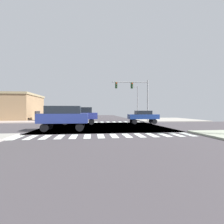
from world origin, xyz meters
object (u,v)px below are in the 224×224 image
object	(u,v)px
street_lamp	(136,99)
pickup_crossing_1	(80,115)
bank_building	(8,107)
sedan_farside_1	(143,116)
traffic_signal_mast	(134,91)
suv_nearside_1	(64,116)
sedan_queued_2	(78,113)

from	to	relation	value
street_lamp	pickup_crossing_1	size ratio (longest dim) A/B	1.38
bank_building	pickup_crossing_1	distance (m)	19.16
sedan_farside_1	pickup_crossing_1	size ratio (longest dim) A/B	0.84
street_lamp	pickup_crossing_1	world-z (taller)	street_lamp
traffic_signal_mast	suv_nearside_1	bearing A→B (deg)	-132.48
traffic_signal_mast	bank_building	xyz separation A→B (m)	(-23.64, 8.26, -2.58)
bank_building	sedan_farside_1	world-z (taller)	bank_building
suv_nearside_1	pickup_crossing_1	xyz separation A→B (m)	(1.07, 7.00, -0.10)
pickup_crossing_1	sedan_farside_1	bearing A→B (deg)	90.00
pickup_crossing_1	sedan_queued_2	distance (m)	21.44
traffic_signal_mast	sedan_queued_2	distance (m)	21.05
traffic_signal_mast	pickup_crossing_1	size ratio (longest dim) A/B	1.38
street_lamp	sedan_farside_1	xyz separation A→B (m)	(-1.97, -10.80, -3.16)
street_lamp	suv_nearside_1	size ratio (longest dim) A/B	1.53
traffic_signal_mast	pickup_crossing_1	world-z (taller)	traffic_signal_mast
bank_building	suv_nearside_1	size ratio (longest dim) A/B	2.72
traffic_signal_mast	sedan_farside_1	distance (m)	5.47
pickup_crossing_1	sedan_queued_2	world-z (taller)	pickup_crossing_1
bank_building	sedan_queued_2	bearing A→B (deg)	36.00
bank_building	sedan_farside_1	size ratio (longest dim) A/B	2.91
street_lamp	bank_building	distance (m)	26.03
street_lamp	suv_nearside_1	xyz separation A→B (m)	(-12.07, -17.80, -2.88)
street_lamp	bank_building	size ratio (longest dim) A/B	0.56
sedan_farside_1	traffic_signal_mast	bearing A→B (deg)	-174.68
sedan_farside_1	street_lamp	bearing A→B (deg)	169.65
bank_building	suv_nearside_1	world-z (taller)	bank_building
street_lamp	sedan_queued_2	distance (m)	17.01
bank_building	pickup_crossing_1	bearing A→B (deg)	-38.53
bank_building	pickup_crossing_1	xyz separation A→B (m)	(14.96, -11.91, -1.30)
suv_nearside_1	sedan_queued_2	bearing A→B (deg)	1.82
traffic_signal_mast	pickup_crossing_1	distance (m)	10.18
sedan_farside_1	sedan_queued_2	distance (m)	24.01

